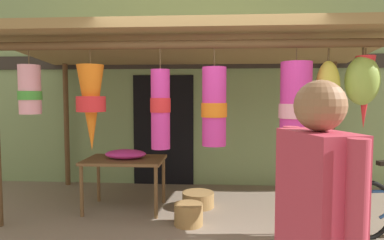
{
  "coord_description": "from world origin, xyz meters",
  "views": [
    {
      "loc": [
        0.08,
        -3.89,
        1.62
      ],
      "look_at": [
        -0.24,
        0.99,
        1.27
      ],
      "focal_mm": 31.58,
      "sensor_mm": 36.0,
      "label": 1
    }
  ],
  "objects_px": {
    "folding_chair": "(305,197)",
    "display_table": "(125,164)",
    "flower_heap_on_table": "(126,154)",
    "wicker_basket_spare": "(189,214)",
    "wicker_basket_by_table": "(198,199)",
    "customer_foreground": "(317,232)"
  },
  "relations": [
    {
      "from": "flower_heap_on_table",
      "to": "wicker_basket_spare",
      "type": "height_order",
      "value": "flower_heap_on_table"
    },
    {
      "from": "flower_heap_on_table",
      "to": "folding_chair",
      "type": "xyz_separation_m",
      "value": [
        2.26,
        -0.91,
        -0.3
      ]
    },
    {
      "from": "customer_foreground",
      "to": "display_table",
      "type": "bearing_deg",
      "value": 119.0
    },
    {
      "from": "wicker_basket_by_table",
      "to": "display_table",
      "type": "bearing_deg",
      "value": -170.38
    },
    {
      "from": "display_table",
      "to": "folding_chair",
      "type": "bearing_deg",
      "value": -21.68
    },
    {
      "from": "flower_heap_on_table",
      "to": "wicker_basket_by_table",
      "type": "height_order",
      "value": "flower_heap_on_table"
    },
    {
      "from": "folding_chair",
      "to": "flower_heap_on_table",
      "type": "bearing_deg",
      "value": 158.14
    },
    {
      "from": "wicker_basket_spare",
      "to": "folding_chair",
      "type": "bearing_deg",
      "value": -15.78
    },
    {
      "from": "folding_chair",
      "to": "display_table",
      "type": "bearing_deg",
      "value": 158.32
    },
    {
      "from": "wicker_basket_spare",
      "to": "customer_foreground",
      "type": "xyz_separation_m",
      "value": [
        0.79,
        -2.61,
        0.87
      ]
    },
    {
      "from": "wicker_basket_by_table",
      "to": "customer_foreground",
      "type": "bearing_deg",
      "value": -78.06
    },
    {
      "from": "wicker_basket_by_table",
      "to": "customer_foreground",
      "type": "distance_m",
      "value": 3.5
    },
    {
      "from": "customer_foreground",
      "to": "wicker_basket_spare",
      "type": "bearing_deg",
      "value": 106.81
    },
    {
      "from": "flower_heap_on_table",
      "to": "folding_chair",
      "type": "bearing_deg",
      "value": -21.86
    },
    {
      "from": "display_table",
      "to": "wicker_basket_spare",
      "type": "xyz_separation_m",
      "value": [
        0.95,
        -0.53,
        -0.52
      ]
    },
    {
      "from": "flower_heap_on_table",
      "to": "wicker_basket_spare",
      "type": "xyz_separation_m",
      "value": [
        0.93,
        -0.53,
        -0.66
      ]
    },
    {
      "from": "display_table",
      "to": "customer_foreground",
      "type": "xyz_separation_m",
      "value": [
        1.74,
        -3.14,
        0.35
      ]
    },
    {
      "from": "folding_chair",
      "to": "wicker_basket_spare",
      "type": "xyz_separation_m",
      "value": [
        -1.33,
        0.38,
        -0.37
      ]
    },
    {
      "from": "flower_heap_on_table",
      "to": "folding_chair",
      "type": "height_order",
      "value": "flower_heap_on_table"
    },
    {
      "from": "folding_chair",
      "to": "customer_foreground",
      "type": "xyz_separation_m",
      "value": [
        -0.55,
        -2.23,
        0.5
      ]
    },
    {
      "from": "folding_chair",
      "to": "wicker_basket_by_table",
      "type": "xyz_separation_m",
      "value": [
        -1.25,
        1.09,
        -0.4
      ]
    },
    {
      "from": "flower_heap_on_table",
      "to": "customer_foreground",
      "type": "xyz_separation_m",
      "value": [
        1.71,
        -3.14,
        0.2
      ]
    }
  ]
}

